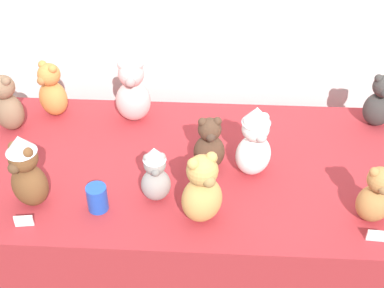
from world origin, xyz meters
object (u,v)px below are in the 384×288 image
(teddy_bear_mocha, at_px, (7,104))
(party_cup_blue, at_px, (97,198))
(teddy_bear_ginger, at_px, (52,91))
(teddy_bear_chestnut, at_px, (26,172))
(teddy_bear_caramel, at_px, (376,196))
(teddy_bear_blush, at_px, (133,93))
(teddy_bear_honey, at_px, (202,191))
(teddy_bear_cocoa, at_px, (209,145))
(display_table, at_px, (192,229))
(teddy_bear_charcoal, at_px, (380,102))
(teddy_bear_snow, at_px, (254,142))
(teddy_bear_ash, at_px, (155,174))

(teddy_bear_mocha, height_order, party_cup_blue, teddy_bear_mocha)
(teddy_bear_ginger, relative_size, teddy_bear_chestnut, 0.84)
(teddy_bear_caramel, bearing_deg, teddy_bear_chestnut, 174.27)
(teddy_bear_ginger, relative_size, teddy_bear_blush, 0.88)
(teddy_bear_honey, bearing_deg, teddy_bear_cocoa, 55.96)
(teddy_bear_chestnut, xyz_separation_m, teddy_bear_blush, (0.32, 0.58, -0.01))
(display_table, bearing_deg, teddy_bear_charcoal, 22.24)
(teddy_bear_snow, distance_m, party_cup_blue, 0.66)
(teddy_bear_honey, distance_m, teddy_bear_ash, 0.21)
(display_table, distance_m, teddy_bear_snow, 0.62)
(teddy_bear_caramel, distance_m, party_cup_blue, 1.05)
(teddy_bear_blush, xyz_separation_m, party_cup_blue, (-0.06, -0.60, -0.09))
(display_table, distance_m, teddy_bear_chestnut, 0.87)
(teddy_bear_snow, xyz_separation_m, teddy_bear_charcoal, (0.59, 0.37, -0.04))
(teddy_bear_mocha, relative_size, teddy_bear_cocoa, 1.12)
(teddy_bear_snow, distance_m, teddy_bear_mocha, 1.13)
(teddy_bear_blush, bearing_deg, teddy_bear_charcoal, -2.84)
(teddy_bear_snow, bearing_deg, party_cup_blue, 176.25)
(party_cup_blue, bearing_deg, teddy_bear_caramel, 0.06)
(teddy_bear_ginger, bearing_deg, teddy_bear_ash, -12.81)
(teddy_bear_ginger, relative_size, teddy_bear_caramel, 1.08)
(teddy_bear_ash, bearing_deg, teddy_bear_caramel, -15.05)
(teddy_bear_snow, bearing_deg, teddy_bear_ginger, 132.32)
(teddy_bear_charcoal, height_order, party_cup_blue, teddy_bear_charcoal)
(teddy_bear_chestnut, relative_size, teddy_bear_charcoal, 1.24)
(party_cup_blue, bearing_deg, teddy_bear_snow, 22.10)
(teddy_bear_snow, distance_m, teddy_bear_cocoa, 0.19)
(teddy_bear_snow, distance_m, teddy_bear_caramel, 0.51)
(teddy_bear_charcoal, height_order, teddy_bear_cocoa, teddy_bear_charcoal)
(teddy_bear_ash, bearing_deg, teddy_bear_snow, 14.35)
(teddy_bear_honey, height_order, teddy_bear_blush, teddy_bear_blush)
(teddy_bear_charcoal, distance_m, teddy_bear_blush, 1.13)
(teddy_bear_cocoa, distance_m, party_cup_blue, 0.51)
(teddy_bear_snow, xyz_separation_m, party_cup_blue, (-0.60, -0.25, -0.11))
(teddy_bear_mocha, distance_m, party_cup_blue, 0.70)
(teddy_bear_honey, xyz_separation_m, teddy_bear_caramel, (0.64, 0.03, -0.02))
(teddy_bear_ash, bearing_deg, teddy_bear_blush, 96.52)
(teddy_bear_blush, bearing_deg, teddy_bear_ginger, 173.23)
(teddy_bear_ginger, relative_size, teddy_bear_cocoa, 1.09)
(teddy_bear_ash, height_order, teddy_bear_caramel, teddy_bear_ash)
(teddy_bear_ash, distance_m, teddy_bear_blush, 0.55)
(teddy_bear_snow, relative_size, teddy_bear_mocha, 1.16)
(teddy_bear_cocoa, bearing_deg, teddy_bear_snow, -15.00)
(teddy_bear_snow, height_order, teddy_bear_honey, teddy_bear_snow)
(teddy_bear_mocha, xyz_separation_m, teddy_bear_blush, (0.56, 0.10, 0.01))
(teddy_bear_honey, relative_size, party_cup_blue, 2.81)
(teddy_bear_ash, xyz_separation_m, teddy_bear_caramel, (0.83, -0.07, -0.01))
(teddy_bear_mocha, relative_size, teddy_bear_charcoal, 1.07)
(teddy_bear_honey, distance_m, teddy_bear_blush, 0.71)
(teddy_bear_charcoal, bearing_deg, teddy_bear_ash, -148.23)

